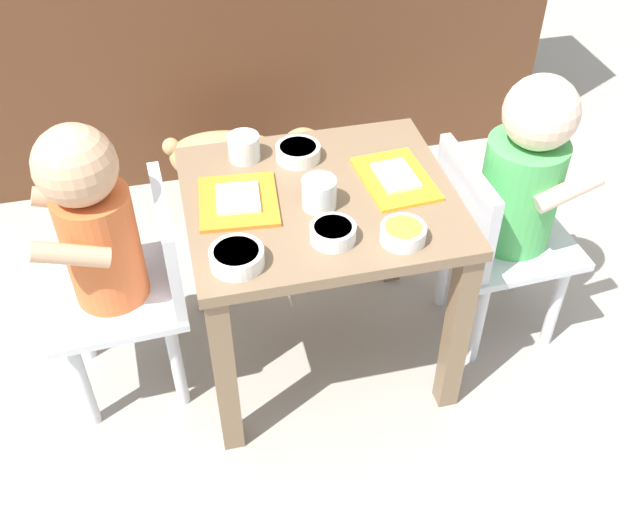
% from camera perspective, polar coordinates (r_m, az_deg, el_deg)
% --- Properties ---
extents(ground_plane, '(7.00, 7.00, 0.00)m').
position_cam_1_polar(ground_plane, '(1.82, 0.00, -7.22)').
color(ground_plane, '#9E998E').
extents(dining_table, '(0.55, 0.49, 0.47)m').
position_cam_1_polar(dining_table, '(1.56, 0.00, 1.98)').
color(dining_table, '#7A6047').
rests_on(dining_table, ground).
extents(seated_child_left, '(0.29, 0.29, 0.69)m').
position_cam_1_polar(seated_child_left, '(1.52, -16.43, 1.47)').
color(seated_child_left, silver).
rests_on(seated_child_left, ground).
extents(seated_child_right, '(0.29, 0.29, 0.69)m').
position_cam_1_polar(seated_child_right, '(1.65, 15.10, 5.35)').
color(seated_child_right, silver).
rests_on(seated_child_right, ground).
extents(dog, '(0.46, 0.26, 0.31)m').
position_cam_1_polar(dog, '(2.10, -5.81, 7.42)').
color(dog, tan).
rests_on(dog, ground).
extents(food_tray_left, '(0.17, 0.19, 0.02)m').
position_cam_1_polar(food_tray_left, '(1.49, -6.38, 4.31)').
color(food_tray_left, orange).
rests_on(food_tray_left, dining_table).
extents(food_tray_right, '(0.15, 0.20, 0.02)m').
position_cam_1_polar(food_tray_right, '(1.55, 5.90, 6.04)').
color(food_tray_right, gold).
rests_on(food_tray_right, dining_table).
extents(water_cup_left, '(0.07, 0.07, 0.06)m').
position_cam_1_polar(water_cup_left, '(1.46, -0.07, 4.76)').
color(water_cup_left, white).
rests_on(water_cup_left, dining_table).
extents(water_cup_right, '(0.07, 0.07, 0.06)m').
position_cam_1_polar(water_cup_right, '(1.60, -5.93, 8.29)').
color(water_cup_right, white).
rests_on(water_cup_right, dining_table).
extents(cereal_bowl_right_side, '(0.09, 0.09, 0.03)m').
position_cam_1_polar(cereal_bowl_right_side, '(1.38, 1.02, 1.85)').
color(cereal_bowl_right_side, white).
rests_on(cereal_bowl_right_side, dining_table).
extents(veggie_bowl_near, '(0.10, 0.10, 0.03)m').
position_cam_1_polar(veggie_bowl_near, '(1.34, -6.48, -0.07)').
color(veggie_bowl_near, white).
rests_on(veggie_bowl_near, dining_table).
extents(cereal_bowl_left_side, '(0.09, 0.09, 0.03)m').
position_cam_1_polar(cereal_bowl_left_side, '(1.39, 6.48, 1.80)').
color(cereal_bowl_left_side, white).
rests_on(cereal_bowl_left_side, dining_table).
extents(veggie_bowl_far, '(0.10, 0.10, 0.03)m').
position_cam_1_polar(veggie_bowl_far, '(1.60, -1.72, 8.10)').
color(veggie_bowl_far, white).
rests_on(veggie_bowl_far, dining_table).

